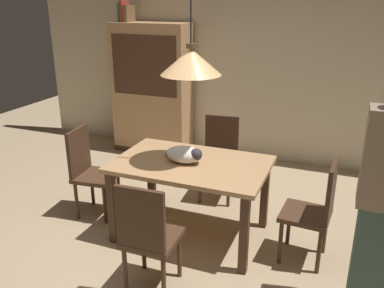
{
  "coord_description": "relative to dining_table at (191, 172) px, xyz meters",
  "views": [
    {
      "loc": [
        1.39,
        -2.79,
        2.16
      ],
      "look_at": [
        0.05,
        0.58,
        0.85
      ],
      "focal_mm": 37.86,
      "sensor_mm": 36.0,
      "label": 1
    }
  ],
  "objects": [
    {
      "name": "ground",
      "position": [
        -0.12,
        -0.38,
        -0.65
      ],
      "size": [
        10.0,
        10.0,
        0.0
      ],
      "primitive_type": "plane",
      "color": "tan"
    },
    {
      "name": "back_wall",
      "position": [
        -0.12,
        2.27,
        0.8
      ],
      "size": [
        6.4,
        0.1,
        2.9
      ],
      "primitive_type": "cube",
      "color": "beige",
      "rests_on": "ground"
    },
    {
      "name": "dining_table",
      "position": [
        0.0,
        0.0,
        0.0
      ],
      "size": [
        1.4,
        0.9,
        0.75
      ],
      "color": "tan",
      "rests_on": "ground"
    },
    {
      "name": "chair_left_side",
      "position": [
        -1.13,
        -0.01,
        -0.14
      ],
      "size": [
        0.44,
        0.44,
        0.93
      ],
      "color": "#472D1E",
      "rests_on": "ground"
    },
    {
      "name": "chair_right_side",
      "position": [
        1.13,
        -0.01,
        -0.14
      ],
      "size": [
        0.43,
        0.43,
        0.93
      ],
      "color": "#472D1E",
      "rests_on": "ground"
    },
    {
      "name": "chair_near_front",
      "position": [
        0.0,
        -0.88,
        -0.14
      ],
      "size": [
        0.41,
        0.41,
        0.93
      ],
      "color": "#472D1E",
      "rests_on": "ground"
    },
    {
      "name": "chair_far_back",
      "position": [
        -0.01,
        0.88,
        -0.14
      ],
      "size": [
        0.44,
        0.44,
        0.93
      ],
      "color": "#472D1E",
      "rests_on": "ground"
    },
    {
      "name": "cat_sleeping",
      "position": [
        -0.05,
        -0.02,
        0.18
      ],
      "size": [
        0.39,
        0.24,
        0.16
      ],
      "color": "silver",
      "rests_on": "dining_table"
    },
    {
      "name": "pendant_lamp",
      "position": [
        0.0,
        0.0,
        1.01
      ],
      "size": [
        0.52,
        0.52,
        1.3
      ],
      "color": "#E0A86B"
    },
    {
      "name": "hutch_bookcase",
      "position": [
        -1.38,
        1.94,
        0.24
      ],
      "size": [
        1.12,
        0.45,
        1.85
      ],
      "color": "tan",
      "rests_on": "ground"
    },
    {
      "name": "book_green_slim",
      "position": [
        -1.82,
        1.94,
        1.33
      ],
      "size": [
        0.03,
        0.2,
        0.26
      ],
      "primitive_type": "cube",
      "color": "#427A4C",
      "rests_on": "hutch_bookcase"
    },
    {
      "name": "book_red_tall",
      "position": [
        -1.77,
        1.94,
        1.34
      ],
      "size": [
        0.04,
        0.22,
        0.28
      ],
      "primitive_type": "cube",
      "color": "#B73833",
      "rests_on": "hutch_bookcase"
    },
    {
      "name": "book_brown_thick",
      "position": [
        -1.7,
        1.94,
        1.31
      ],
      "size": [
        0.06,
        0.24,
        0.22
      ],
      "primitive_type": "cube",
      "color": "brown",
      "rests_on": "hutch_bookcase"
    }
  ]
}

